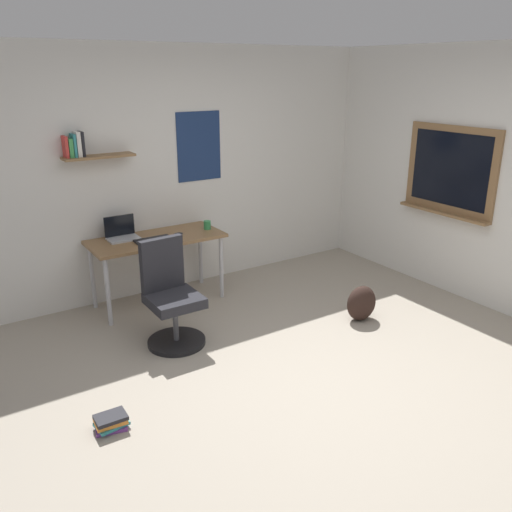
% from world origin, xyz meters
% --- Properties ---
extents(ground_plane, '(5.20, 5.20, 0.00)m').
position_xyz_m(ground_plane, '(0.00, 0.00, 0.00)').
color(ground_plane, '#9E9384').
rests_on(ground_plane, ground).
extents(wall_back, '(5.00, 0.30, 2.60)m').
position_xyz_m(wall_back, '(-0.01, 2.45, 1.30)').
color(wall_back, silver).
rests_on(wall_back, ground).
extents(desk, '(1.36, 0.60, 0.72)m').
position_xyz_m(desk, '(-0.40, 2.07, 0.64)').
color(desk, olive).
rests_on(desk, ground).
extents(office_chair, '(0.52, 0.52, 0.95)m').
position_xyz_m(office_chair, '(-0.65, 1.20, 0.41)').
color(office_chair, black).
rests_on(office_chair, ground).
extents(laptop, '(0.31, 0.21, 0.23)m').
position_xyz_m(laptop, '(-0.71, 2.21, 0.78)').
color(laptop, '#ADAFB5').
rests_on(laptop, desk).
extents(keyboard, '(0.37, 0.13, 0.02)m').
position_xyz_m(keyboard, '(-0.47, 1.99, 0.73)').
color(keyboard, black).
rests_on(keyboard, desk).
extents(computer_mouse, '(0.10, 0.06, 0.03)m').
position_xyz_m(computer_mouse, '(-0.19, 1.99, 0.74)').
color(computer_mouse, '#262628').
rests_on(computer_mouse, desk).
extents(coffee_mug, '(0.08, 0.08, 0.09)m').
position_xyz_m(coffee_mug, '(0.18, 2.04, 0.77)').
color(coffee_mug, '#338C4C').
rests_on(coffee_mug, desk).
extents(backpack, '(0.32, 0.22, 0.35)m').
position_xyz_m(backpack, '(1.09, 0.59, 0.18)').
color(backpack, black).
rests_on(backpack, ground).
extents(book_stack_on_floor, '(0.24, 0.19, 0.11)m').
position_xyz_m(book_stack_on_floor, '(-1.54, 0.28, 0.06)').
color(book_stack_on_floor, '#7A3D99').
rests_on(book_stack_on_floor, ground).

